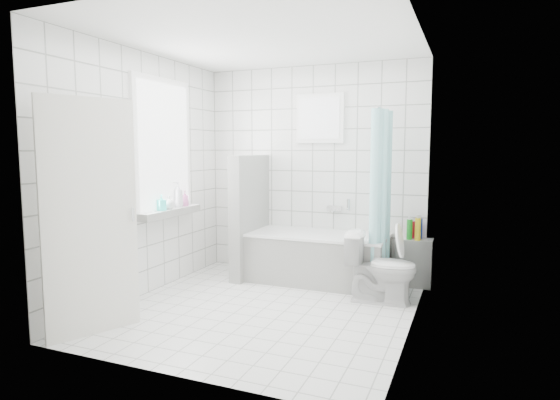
% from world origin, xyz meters
% --- Properties ---
extents(ground, '(3.00, 3.00, 0.00)m').
position_xyz_m(ground, '(0.00, 0.00, 0.00)').
color(ground, white).
rests_on(ground, ground).
extents(ceiling, '(3.00, 3.00, 0.00)m').
position_xyz_m(ceiling, '(0.00, 0.00, 2.60)').
color(ceiling, white).
rests_on(ceiling, ground).
extents(wall_back, '(2.80, 0.02, 2.60)m').
position_xyz_m(wall_back, '(0.00, 1.50, 1.30)').
color(wall_back, white).
rests_on(wall_back, ground).
extents(wall_front, '(2.80, 0.02, 2.60)m').
position_xyz_m(wall_front, '(0.00, -1.50, 1.30)').
color(wall_front, white).
rests_on(wall_front, ground).
extents(wall_left, '(0.02, 3.00, 2.60)m').
position_xyz_m(wall_left, '(-1.40, 0.00, 1.30)').
color(wall_left, white).
rests_on(wall_left, ground).
extents(wall_right, '(0.02, 3.00, 2.60)m').
position_xyz_m(wall_right, '(1.40, 0.00, 1.30)').
color(wall_right, white).
rests_on(wall_right, ground).
extents(window_left, '(0.01, 0.90, 1.40)m').
position_xyz_m(window_left, '(-1.35, 0.30, 1.60)').
color(window_left, white).
rests_on(window_left, wall_left).
extents(window_back, '(0.50, 0.01, 0.50)m').
position_xyz_m(window_back, '(0.10, 1.46, 1.95)').
color(window_back, white).
rests_on(window_back, wall_back).
extents(window_sill, '(0.18, 1.02, 0.08)m').
position_xyz_m(window_sill, '(-1.31, 0.30, 0.86)').
color(window_sill, white).
rests_on(window_sill, wall_left).
extents(door, '(0.37, 0.74, 2.00)m').
position_xyz_m(door, '(-1.08, -1.12, 1.00)').
color(door, silver).
rests_on(door, ground).
extents(bathtub, '(1.62, 0.77, 0.58)m').
position_xyz_m(bathtub, '(0.20, 1.12, 0.29)').
color(bathtub, white).
rests_on(bathtub, ground).
extents(partition_wall, '(0.15, 0.85, 1.50)m').
position_xyz_m(partition_wall, '(-0.67, 1.07, 0.75)').
color(partition_wall, white).
rests_on(partition_wall, ground).
extents(tiled_ledge, '(0.40, 0.24, 0.55)m').
position_xyz_m(tiled_ledge, '(1.28, 1.38, 0.28)').
color(tiled_ledge, white).
rests_on(tiled_ledge, ground).
extents(toilet, '(0.74, 0.45, 0.73)m').
position_xyz_m(toilet, '(1.03, 0.65, 0.36)').
color(toilet, white).
rests_on(toilet, ground).
extents(curtain_rod, '(0.02, 0.80, 0.02)m').
position_xyz_m(curtain_rod, '(0.95, 1.10, 2.00)').
color(curtain_rod, silver).
rests_on(curtain_rod, wall_back).
extents(shower_curtain, '(0.14, 0.48, 1.78)m').
position_xyz_m(shower_curtain, '(0.95, 0.97, 1.10)').
color(shower_curtain, '#45CCCC').
rests_on(shower_curtain, curtain_rod).
extents(tub_faucet, '(0.18, 0.06, 0.06)m').
position_xyz_m(tub_faucet, '(0.30, 1.46, 0.85)').
color(tub_faucet, silver).
rests_on(tub_faucet, wall_back).
extents(sill_bottles, '(0.16, 0.57, 0.29)m').
position_xyz_m(sill_bottles, '(-1.30, 0.39, 1.01)').
color(sill_bottles, '#38FFEF').
rests_on(sill_bottles, window_sill).
extents(ledge_bottles, '(0.16, 0.18, 0.25)m').
position_xyz_m(ledge_bottles, '(1.28, 1.36, 0.67)').
color(ledge_bottles, '#1633B5').
rests_on(ledge_bottles, tiled_ledge).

